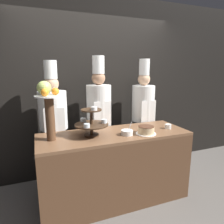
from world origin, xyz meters
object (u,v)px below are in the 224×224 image
chef_left (54,123)px  chef_center_left (99,115)px  cake_round (146,130)px  tiered_stand (92,122)px  serving_bowl_near (127,132)px  chef_center_right (143,113)px  fruit_pedestal (48,103)px  cup_white (168,126)px

chef_left → chef_center_left: bearing=-0.0°
cake_round → tiered_stand: bearing=164.8°
serving_bowl_near → tiered_stand: bearing=163.3°
serving_bowl_near → chef_center_left: bearing=103.9°
cake_round → chef_left: bearing=146.6°
tiered_stand → chef_left: 0.65m
chef_center_right → chef_left: bearing=180.0°
tiered_stand → chef_left: chef_left is taller
serving_bowl_near → chef_center_right: (0.57, 0.63, 0.06)m
tiered_stand → chef_left: bearing=127.7°
cake_round → serving_bowl_near: size_ratio=1.54×
fruit_pedestal → chef_left: size_ratio=0.36×
cake_round → fruit_pedestal: bearing=169.3°
fruit_pedestal → chef_left: bearing=80.1°
serving_bowl_near → chef_left: chef_left is taller
fruit_pedestal → cake_round: (1.12, -0.21, -0.37)m
fruit_pedestal → serving_bowl_near: fruit_pedestal is taller
chef_center_left → cup_white: bearing=-36.6°
fruit_pedestal → chef_center_left: (0.73, 0.47, -0.30)m
fruit_pedestal → chef_center_right: bearing=17.9°
tiered_stand → chef_center_right: 1.11m
tiered_stand → fruit_pedestal: 0.54m
cake_round → chef_center_right: chef_center_right is taller
tiered_stand → cake_round: bearing=-15.2°
tiered_stand → chef_center_left: (0.25, 0.51, -0.05)m
serving_bowl_near → cup_white: bearing=4.2°
cake_round → chef_left: 1.24m
fruit_pedestal → cake_round: 1.19m
fruit_pedestal → cup_white: 1.57m
cake_round → chef_center_right: size_ratio=0.13×
tiered_stand → chef_center_right: bearing=27.4°
serving_bowl_near → cake_round: bearing=-12.5°
tiered_stand → serving_bowl_near: tiered_stand is taller
chef_left → chef_center_right: size_ratio=0.98×
chef_left → chef_center_right: chef_center_right is taller
cup_white → cake_round: bearing=-166.2°
serving_bowl_near → chef_center_left: size_ratio=0.09×
chef_center_right → chef_center_left: bearing=180.0°
serving_bowl_near → chef_left: (-0.80, 0.63, 0.04)m
tiered_stand → cake_round: tiered_stand is taller
cup_white → serving_bowl_near: (-0.63, -0.05, 0.00)m
fruit_pedestal → cake_round: fruit_pedestal is taller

